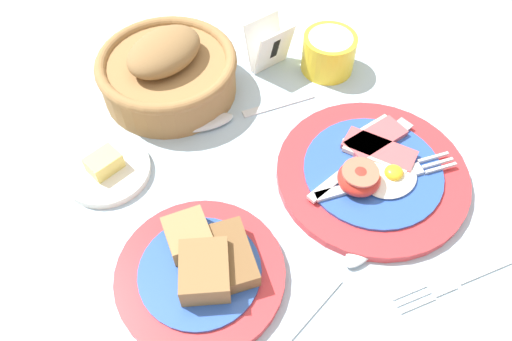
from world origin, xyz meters
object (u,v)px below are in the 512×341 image
bread_plate (203,268)px  fork_on_cloth (471,274)px  butter_dish (106,169)px  teaspoon_near_cup (227,117)px  bread_basket (168,70)px  teaspoon_by_saucer (351,262)px  sugar_cup (329,52)px  number_card (269,46)px  breakfast_plate (372,172)px

bread_plate → fork_on_cloth: bearing=-34.0°
butter_dish → teaspoon_near_cup: bearing=-2.3°
bread_basket → butter_dish: bread_basket is taller
fork_on_cloth → teaspoon_by_saucer: bearing=-27.6°
sugar_cup → number_card: 0.09m
bread_plate → sugar_cup: bearing=30.3°
bread_basket → fork_on_cloth: (0.14, -0.44, -0.04)m
teaspoon_near_cup → sugar_cup: bearing=-165.7°
breakfast_plate → teaspoon_near_cup: bearing=118.2°
breakfast_plate → butter_dish: bearing=145.1°
teaspoon_by_saucer → fork_on_cloth: size_ratio=1.04×
sugar_cup → teaspoon_by_saucer: 0.33m
butter_dish → breakfast_plate: bearing=-34.9°
number_card → bread_basket: bearing=164.2°
bread_basket → fork_on_cloth: size_ratio=1.06×
breakfast_plate → fork_on_cloth: 0.16m
bread_basket → teaspoon_by_saucer: bread_basket is taller
breakfast_plate → fork_on_cloth: breakfast_plate is taller
breakfast_plate → butter_dish: breakfast_plate is taller
number_card → bread_plate: bearing=-139.0°
fork_on_cloth → bread_plate: bearing=-22.2°
teaspoon_by_saucer → breakfast_plate: bearing=24.3°
bread_plate → butter_dish: bearing=99.5°
sugar_cup → teaspoon_by_saucer: sugar_cup is taller
teaspoon_near_cup → butter_dish: bearing=9.7°
breakfast_plate → fork_on_cloth: bearing=-89.4°
sugar_cup → bread_basket: bearing=158.1°
sugar_cup → fork_on_cloth: sugar_cup is taller
bread_basket → breakfast_plate: bearing=-64.0°
breakfast_plate → number_card: (0.01, 0.24, 0.03)m
number_card → teaspoon_by_saucer: 0.34m
number_card → fork_on_cloth: bearing=-94.1°
breakfast_plate → fork_on_cloth: size_ratio=1.30×
bread_plate → teaspoon_near_cup: bread_plate is taller
bread_basket → fork_on_cloth: bearing=-72.7°
bread_plate → fork_on_cloth: (0.24, -0.16, -0.01)m
bread_basket → teaspoon_near_cup: bearing=-68.5°
breakfast_plate → sugar_cup: 0.21m
bread_basket → teaspoon_by_saucer: 0.36m
bread_plate → number_card: bearing=43.6°
number_card → butter_dish: bearing=-172.1°
bread_basket → butter_dish: bearing=-147.4°
teaspoon_near_cup → fork_on_cloth: bearing=118.1°
bread_basket → number_card: (0.15, -0.03, -0.00)m
breakfast_plate → number_card: 0.25m
teaspoon_by_saucer → teaspoon_near_cup: bearing=75.8°
bread_plate → teaspoon_by_saucer: (0.14, -0.08, -0.01)m
number_card → teaspoon_near_cup: (-0.11, -0.06, -0.03)m
sugar_cup → teaspoon_near_cup: size_ratio=0.40×
number_card → teaspoon_near_cup: bearing=-154.1°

